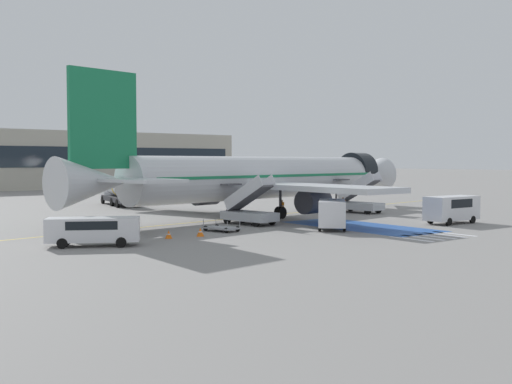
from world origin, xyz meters
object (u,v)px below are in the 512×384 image
at_px(ground_crew_1, 343,205).
at_px(traffic_cone_0, 169,234).
at_px(service_van_1, 332,212).
at_px(terminal_building, 21,160).
at_px(service_van_2, 93,229).
at_px(airliner, 263,178).
at_px(ground_crew_0, 282,208).
at_px(traffic_cone_2, 200,232).
at_px(boarding_stairs_aft, 249,212).
at_px(service_van_0, 452,207).
at_px(fuel_tanker, 120,191).
at_px(boarding_stairs_forward, 358,203).
at_px(baggage_cart, 222,228).
at_px(traffic_cone_1, 334,214).

relative_size(ground_crew_1, traffic_cone_0, 3.26).
height_order(service_van_1, terminal_building, terminal_building).
height_order(service_van_1, service_van_2, service_van_1).
distance_m(service_van_2, traffic_cone_0, 5.57).
distance_m(airliner, ground_crew_0, 4.15).
bearing_deg(traffic_cone_0, airliner, 31.87).
bearing_deg(traffic_cone_2, boarding_stairs_aft, 30.36).
relative_size(service_van_0, terminal_building, 0.06).
relative_size(traffic_cone_0, terminal_building, 0.01).
relative_size(service_van_0, ground_crew_0, 2.97).
relative_size(fuel_tanker, ground_crew_0, 6.00).
bearing_deg(ground_crew_0, service_van_2, -76.06).
xyz_separation_m(airliner, ground_crew_1, (6.07, -4.70, -2.63)).
height_order(airliner, ground_crew_1, airliner).
bearing_deg(traffic_cone_0, terminal_building, 81.23).
bearing_deg(ground_crew_1, ground_crew_0, 43.21).
bearing_deg(boarding_stairs_forward, fuel_tanker, 113.45).
xyz_separation_m(service_van_1, traffic_cone_0, (-12.59, 2.75, -1.06)).
relative_size(airliner, baggage_cart, 14.53).
bearing_deg(traffic_cone_0, service_van_1, -12.34).
height_order(boarding_stairs_forward, boarding_stairs_aft, boarding_stairs_forward).
xyz_separation_m(traffic_cone_0, terminal_building, (12.26, 79.50, 5.18)).
bearing_deg(service_van_0, traffic_cone_1, 20.73).
distance_m(ground_crew_1, traffic_cone_2, 19.69).
bearing_deg(service_van_0, ground_crew_1, 14.07).
relative_size(airliner, traffic_cone_1, 75.51).
bearing_deg(traffic_cone_1, service_van_2, -168.50).
xyz_separation_m(airliner, traffic_cone_0, (-15.26, -9.49, -3.39)).
bearing_deg(service_van_1, fuel_tanker, 138.41).
height_order(airliner, traffic_cone_2, airliner).
bearing_deg(service_van_1, ground_crew_0, 118.89).
bearing_deg(service_van_1, baggage_cart, -164.42).
xyz_separation_m(service_van_1, traffic_cone_1, (7.47, 7.41, -1.05)).
relative_size(service_van_1, traffic_cone_2, 7.58).
distance_m(ground_crew_1, traffic_cone_1, 1.48).
relative_size(service_van_1, baggage_cart, 1.57).
xyz_separation_m(fuel_tanker, traffic_cone_1, (10.05, -25.68, -1.45)).
bearing_deg(boarding_stairs_aft, airliner, 35.43).
xyz_separation_m(boarding_stairs_forward, service_van_0, (-1.51, -12.04, 0.35)).
xyz_separation_m(service_van_0, service_van_2, (-29.14, 5.08, -0.28)).
bearing_deg(ground_crew_0, ground_crew_1, 71.86).
bearing_deg(terminal_building, service_van_0, -82.38).
bearing_deg(boarding_stairs_aft, ground_crew_0, 14.35).
bearing_deg(airliner, boarding_stairs_forward, 63.92).
relative_size(fuel_tanker, traffic_cone_0, 19.00).
bearing_deg(traffic_cone_2, service_van_1, -13.48).
xyz_separation_m(service_van_1, ground_crew_0, (2.44, 9.06, -0.34)).
relative_size(boarding_stairs_aft, fuel_tanker, 0.53).
xyz_separation_m(service_van_0, ground_crew_1, (-2.32, 10.40, -0.34)).
xyz_separation_m(boarding_stairs_forward, traffic_cone_2, (-22.84, -6.71, -0.72)).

